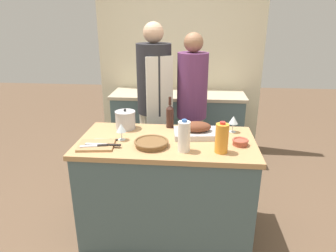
% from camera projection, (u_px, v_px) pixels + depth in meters
% --- Properties ---
extents(ground_plane, '(12.00, 12.00, 0.00)m').
position_uv_depth(ground_plane, '(167.00, 228.00, 2.73)').
color(ground_plane, brown).
extents(kitchen_island, '(1.43, 0.74, 0.88)m').
position_uv_depth(kitchen_island, '(167.00, 187.00, 2.58)').
color(kitchen_island, '#4C666B').
rests_on(kitchen_island, ground_plane).
extents(back_counter, '(1.73, 0.60, 0.88)m').
position_uv_depth(back_counter, '(178.00, 125.00, 4.06)').
color(back_counter, '#4C666B').
rests_on(back_counter, ground_plane).
extents(back_wall, '(2.23, 0.10, 2.55)m').
position_uv_depth(back_wall, '(180.00, 59.00, 4.10)').
color(back_wall, beige).
rests_on(back_wall, ground_plane).
extents(roasting_pan, '(0.40, 0.29, 0.13)m').
position_uv_depth(roasting_pan, '(196.00, 131.00, 2.50)').
color(roasting_pan, '#BCBCC1').
rests_on(roasting_pan, kitchen_island).
extents(wicker_basket, '(0.27, 0.27, 0.05)m').
position_uv_depth(wicker_basket, '(151.00, 143.00, 2.31)').
color(wicker_basket, brown).
rests_on(wicker_basket, kitchen_island).
extents(cutting_board, '(0.29, 0.25, 0.02)m').
position_uv_depth(cutting_board, '(96.00, 145.00, 2.31)').
color(cutting_board, '#AD7F51').
rests_on(cutting_board, kitchen_island).
extents(stock_pot, '(0.18, 0.18, 0.18)m').
position_uv_depth(stock_pot, '(125.00, 120.00, 2.66)').
color(stock_pot, '#B7B7BC').
rests_on(stock_pot, kitchen_island).
extents(mixing_bowl, '(0.13, 0.13, 0.05)m').
position_uv_depth(mixing_bowl, '(240.00, 142.00, 2.33)').
color(mixing_bowl, '#A84C38').
rests_on(mixing_bowl, kitchen_island).
extents(juice_jug, '(0.10, 0.10, 0.24)m').
position_uv_depth(juice_jug, '(222.00, 138.00, 2.18)').
color(juice_jug, orange).
rests_on(juice_jug, kitchen_island).
extents(milk_jug, '(0.09, 0.09, 0.25)m').
position_uv_depth(milk_jug, '(184.00, 136.00, 2.19)').
color(milk_jug, white).
rests_on(milk_jug, kitchen_island).
extents(wine_bottle_green, '(0.07, 0.07, 0.28)m').
position_uv_depth(wine_bottle_green, '(169.00, 115.00, 2.68)').
color(wine_bottle_green, '#381E19').
rests_on(wine_bottle_green, kitchen_island).
extents(wine_glass_left, '(0.08, 0.08, 0.14)m').
position_uv_depth(wine_glass_left, '(233.00, 120.00, 2.56)').
color(wine_glass_left, silver).
rests_on(wine_glass_left, kitchen_island).
extents(wine_glass_right, '(0.08, 0.08, 0.14)m').
position_uv_depth(wine_glass_right, '(121.00, 128.00, 2.40)').
color(wine_glass_right, silver).
rests_on(wine_glass_right, kitchen_island).
extents(knife_chef, '(0.28, 0.04, 0.01)m').
position_uv_depth(knife_chef, '(104.00, 145.00, 2.29)').
color(knife_chef, '#B7B7BC').
rests_on(knife_chef, cutting_board).
extents(knife_paring, '(0.21, 0.07, 0.01)m').
position_uv_depth(knife_paring, '(95.00, 146.00, 2.27)').
color(knife_paring, '#B7B7BC').
rests_on(knife_paring, cutting_board).
extents(knife_bread, '(0.19, 0.04, 0.01)m').
position_uv_depth(knife_bread, '(107.00, 140.00, 2.43)').
color(knife_bread, '#B7B7BC').
rests_on(knife_bread, kitchen_island).
extents(stand_mixer, '(0.18, 0.14, 0.31)m').
position_uv_depth(stand_mixer, '(153.00, 84.00, 3.83)').
color(stand_mixer, silver).
rests_on(stand_mixer, back_counter).
extents(condiment_bottle_tall, '(0.06, 0.06, 0.19)m').
position_uv_depth(condiment_bottle_tall, '(183.00, 86.00, 3.92)').
color(condiment_bottle_tall, maroon).
rests_on(condiment_bottle_tall, back_counter).
extents(condiment_bottle_short, '(0.06, 0.06, 0.21)m').
position_uv_depth(condiment_bottle_short, '(182.00, 87.00, 3.77)').
color(condiment_bottle_short, '#B28E2D').
rests_on(condiment_bottle_short, back_counter).
extents(condiment_bottle_extra, '(0.05, 0.05, 0.21)m').
position_uv_depth(condiment_bottle_extra, '(188.00, 87.00, 3.79)').
color(condiment_bottle_extra, maroon).
rests_on(condiment_bottle_extra, back_counter).
extents(person_cook_aproned, '(0.38, 0.40, 1.78)m').
position_uv_depth(person_cook_aproned, '(155.00, 100.00, 3.17)').
color(person_cook_aproned, beige).
rests_on(person_cook_aproned, ground_plane).
extents(person_cook_guest, '(0.32, 0.32, 1.68)m').
position_uv_depth(person_cook_guest, '(192.00, 105.00, 3.17)').
color(person_cook_guest, beige).
rests_on(person_cook_guest, ground_plane).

